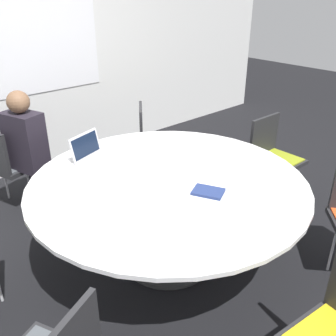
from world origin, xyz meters
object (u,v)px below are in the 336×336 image
laptop (92,154)px  chair_5 (273,153)px  spiral_notebook (208,192)px  chair_6 (153,136)px  person_0 (27,144)px  chair_0 (6,161)px

laptop → chair_5: bearing=-39.3°
chair_5 → spiral_notebook: (-1.37, -0.37, 0.23)m
chair_6 → spiral_notebook: bearing=11.3°
laptop → spiral_notebook: (0.31, -1.01, -0.04)m
chair_6 → person_0: (-1.30, 0.25, 0.20)m
chair_0 → chair_5: size_ratio=1.00×
chair_0 → laptop: bearing=3.8°
chair_0 → chair_5: bearing=33.9°
person_0 → spiral_notebook: bearing=-1.2°
chair_0 → person_0: person_0 is taller
chair_0 → person_0: (0.15, -0.20, 0.20)m
chair_0 → chair_5: same height
chair_6 → person_0: bearing=-63.1°
chair_0 → laptop: (0.39, -0.96, 0.28)m
chair_0 → chair_6: size_ratio=1.00×
chair_0 → spiral_notebook: chair_0 is taller
laptop → person_0: bearing=88.9°
chair_6 → laptop: bearing=-26.8°
chair_0 → chair_6: (1.45, -0.45, 0.00)m
chair_5 → laptop: (-1.68, 0.64, 0.28)m
chair_6 → spiral_notebook: 1.71m
chair_6 → chair_5: bearing=66.1°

